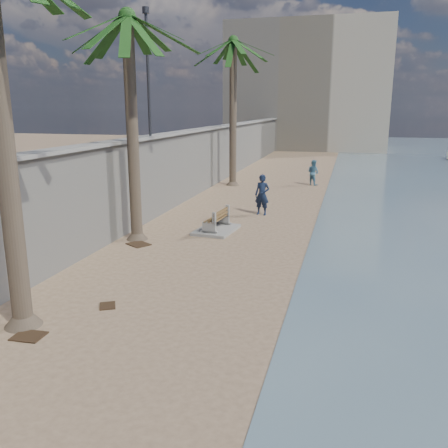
{
  "coord_description": "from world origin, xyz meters",
  "views": [
    {
      "loc": [
        3.25,
        -7.12,
        4.82
      ],
      "look_at": [
        -0.5,
        7.0,
        1.2
      ],
      "focal_mm": 38.0,
      "sensor_mm": 36.0,
      "label": 1
    }
  ],
  "objects_px": {
    "palm_back": "(233,43)",
    "person_a": "(262,192)",
    "bench_far": "(216,222)",
    "person_b": "(313,171)",
    "palm_mid": "(127,20)"
  },
  "relations": [
    {
      "from": "person_a",
      "to": "palm_back",
      "type": "bearing_deg",
      "value": 120.76
    },
    {
      "from": "palm_back",
      "to": "person_a",
      "type": "height_order",
      "value": "palm_back"
    },
    {
      "from": "palm_back",
      "to": "person_b",
      "type": "distance_m",
      "value": 9.12
    },
    {
      "from": "palm_back",
      "to": "person_a",
      "type": "distance_m",
      "value": 11.29
    },
    {
      "from": "palm_mid",
      "to": "person_a",
      "type": "distance_m",
      "value": 9.26
    },
    {
      "from": "palm_back",
      "to": "person_b",
      "type": "xyz_separation_m",
      "value": [
        4.89,
        1.36,
        -7.57
      ]
    },
    {
      "from": "palm_mid",
      "to": "person_a",
      "type": "bearing_deg",
      "value": 54.63
    },
    {
      "from": "palm_mid",
      "to": "person_b",
      "type": "xyz_separation_m",
      "value": [
        5.33,
        14.52,
        -6.77
      ]
    },
    {
      "from": "person_a",
      "to": "person_b",
      "type": "relative_size",
      "value": 1.2
    },
    {
      "from": "bench_far",
      "to": "person_b",
      "type": "relative_size",
      "value": 1.23
    },
    {
      "from": "palm_mid",
      "to": "person_a",
      "type": "relative_size",
      "value": 4.08
    },
    {
      "from": "bench_far",
      "to": "person_b",
      "type": "distance_m",
      "value": 12.94
    },
    {
      "from": "person_a",
      "to": "person_b",
      "type": "bearing_deg",
      "value": 88.2
    },
    {
      "from": "person_a",
      "to": "person_b",
      "type": "distance_m",
      "value": 9.36
    },
    {
      "from": "palm_mid",
      "to": "person_b",
      "type": "height_order",
      "value": "palm_mid"
    }
  ]
}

